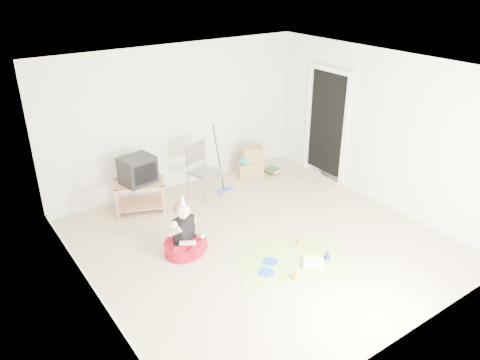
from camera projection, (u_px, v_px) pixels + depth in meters
ground at (261, 241)px, 7.09m from camera, size 5.00×5.00×0.00m
doorway_recess at (327, 126)px, 8.83m from camera, size 0.02×0.90×2.05m
tv_stand at (140, 194)px, 7.86m from camera, size 0.95×0.79×0.51m
crt_tv at (138, 170)px, 7.68m from camera, size 0.60×0.53×0.45m
folding_chair at (204, 172)px, 8.18m from camera, size 0.57×0.55×1.03m
cardboard_boxes at (251, 163)px, 9.11m from camera, size 0.59×0.52×0.60m
floor_mop at (225, 178)px, 8.53m from camera, size 0.31×0.40×1.21m
book_pile at (272, 170)px, 9.34m from camera, size 0.25×0.29×0.12m
seated_woman at (185, 240)px, 6.74m from camera, size 0.86×0.86×0.95m
party_mat at (291, 260)px, 6.64m from camera, size 1.91×1.71×0.01m
birthday_cake at (314, 264)px, 6.49m from camera, size 0.35×0.35×0.14m
blue_plate_near at (270, 261)px, 6.59m from camera, size 0.24×0.24×0.01m
blue_plate_far at (266, 272)px, 6.37m from camera, size 0.29×0.29×0.01m
orange_cup_near at (299, 242)px, 6.98m from camera, size 0.10×0.10×0.08m
orange_cup_far at (295, 276)px, 6.23m from camera, size 0.10×0.10×0.08m
blue_party_hat at (327, 254)px, 6.64m from camera, size 0.13×0.13×0.14m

